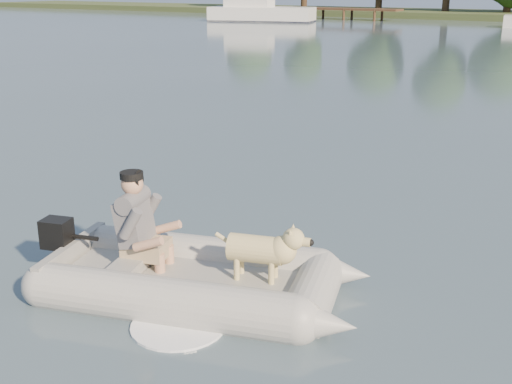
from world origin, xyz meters
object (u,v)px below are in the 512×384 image
Objects in this scene: dock at (310,13)px; dog at (256,254)px; cabin_cruiser at (262,7)px; man at (136,218)px; dinghy at (196,242)px.

dog is at bearing -62.62° from dock.
dock is 1.88× the size of cabin_cruiser.
dock is 16.56× the size of man.
cabin_cruiser is (-26.99, 44.52, 0.65)m from dinghy.
cabin_cruiser is at bearing 104.34° from dinghy.
dog is (0.61, 0.24, -0.08)m from dinghy.
man is 1.38m from dog.
dock is at bearing 99.85° from dinghy.
man is at bearing -180.00° from dog.
cabin_cruiser reaches higher than man.
cabin_cruiser reaches higher than dinghy.
dock is at bearing 99.16° from man.
dinghy is 0.73m from man.
man is 0.11× the size of cabin_cruiser.
dinghy is (25.95, -51.52, 0.08)m from dock.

